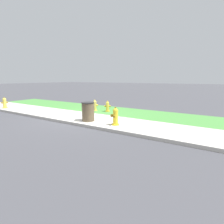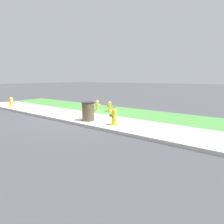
{
  "view_description": "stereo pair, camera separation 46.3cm",
  "coord_description": "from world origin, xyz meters",
  "views": [
    {
      "loc": [
        5.92,
        -6.41,
        1.92
      ],
      "look_at": [
        1.8,
        0.25,
        0.4
      ],
      "focal_mm": 28.0,
      "sensor_mm": 36.0,
      "label": 1
    },
    {
      "loc": [
        6.3,
        -6.16,
        1.92
      ],
      "look_at": [
        1.8,
        0.25,
        0.4
      ],
      "focal_mm": 28.0,
      "sensor_mm": 36.0,
      "label": 2
    }
  ],
  "objects": [
    {
      "name": "trash_bin",
      "position": [
        0.92,
        -0.39,
        0.43
      ],
      "size": [
        0.59,
        0.59,
        0.86
      ],
      "color": "brown",
      "rests_on": "ground"
    },
    {
      "name": "grass_verge",
      "position": [
        0.0,
        2.42,
        0.0
      ],
      "size": [
        18.0,
        2.58,
        0.01
      ],
      "primitive_type": "cube",
      "color": "#47893D",
      "rests_on": "ground"
    },
    {
      "name": "ground_plane",
      "position": [
        0.0,
        0.0,
        0.0
      ],
      "size": [
        120.0,
        120.0,
        0.0
      ],
      "primitive_type": "plane",
      "color": "#424247"
    },
    {
      "name": "fire_hydrant_near_corner",
      "position": [
        0.43,
        1.97,
        0.3
      ],
      "size": [
        0.36,
        0.34,
        0.64
      ],
      "rotation": [
        0.0,
        0.0,
        0.49
      ],
      "color": "gold",
      "rests_on": "ground"
    },
    {
      "name": "fire_hydrant_by_grass_verge",
      "position": [
        -0.33,
        1.76,
        0.32
      ],
      "size": [
        0.35,
        0.34,
        0.67
      ],
      "rotation": [
        0.0,
        0.0,
        0.63
      ],
      "color": "gold",
      "rests_on": "ground"
    },
    {
      "name": "sidewalk_pavement",
      "position": [
        0.0,
        0.0,
        0.01
      ],
      "size": [
        18.0,
        2.27,
        0.01
      ],
      "primitive_type": "cube",
      "color": "#BCB7AD",
      "rests_on": "ground"
    },
    {
      "name": "fire_hydrant_mid_block",
      "position": [
        -5.9,
        -0.54,
        0.34
      ],
      "size": [
        0.37,
        0.39,
        0.72
      ],
      "rotation": [
        0.0,
        0.0,
        1.22
      ],
      "color": "yellow",
      "rests_on": "ground"
    },
    {
      "name": "fire_hydrant_at_driveway",
      "position": [
        2.34,
        -0.36,
        0.36
      ],
      "size": [
        0.37,
        0.4,
        0.76
      ],
      "rotation": [
        0.0,
        0.0,
        1.78
      ],
      "color": "yellow",
      "rests_on": "ground"
    },
    {
      "name": "street_curb",
      "position": [
        0.0,
        -1.21,
        0.06
      ],
      "size": [
        18.0,
        0.16,
        0.12
      ],
      "primitive_type": "cube",
      "color": "#BCB7AD",
      "rests_on": "ground"
    }
  ]
}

